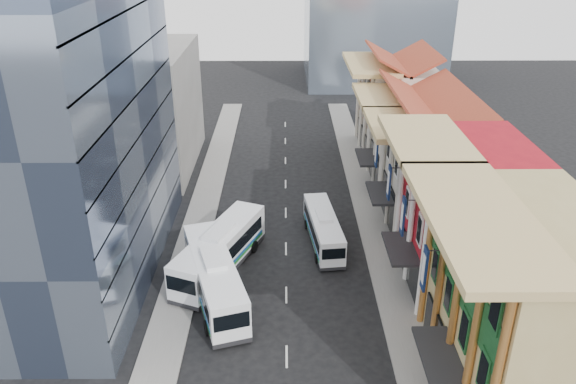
{
  "coord_description": "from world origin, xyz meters",
  "views": [
    {
      "loc": [
        -0.09,
        -21.42,
        26.29
      ],
      "look_at": [
        0.18,
        21.93,
        5.69
      ],
      "focal_mm": 35.0,
      "sensor_mm": 36.0,
      "label": 1
    }
  ],
  "objects_px": {
    "office_tower": "(55,96)",
    "bus_right": "(323,228)",
    "bus_left_far": "(220,250)",
    "shophouse_tan": "(527,311)",
    "bus_left_near": "(214,277)"
  },
  "relations": [
    {
      "from": "office_tower",
      "to": "bus_left_near",
      "type": "height_order",
      "value": "office_tower"
    },
    {
      "from": "bus_left_near",
      "to": "bus_right",
      "type": "height_order",
      "value": "bus_left_near"
    },
    {
      "from": "office_tower",
      "to": "shophouse_tan",
      "type": "bearing_deg",
      "value": -24.3
    },
    {
      "from": "shophouse_tan",
      "to": "bus_right",
      "type": "bearing_deg",
      "value": 120.65
    },
    {
      "from": "office_tower",
      "to": "bus_right",
      "type": "xyz_separation_m",
      "value": [
        20.39,
        3.91,
        -13.44
      ]
    },
    {
      "from": "bus_left_near",
      "to": "bus_left_far",
      "type": "xyz_separation_m",
      "value": [
        0.0,
        4.06,
        -0.02
      ]
    },
    {
      "from": "shophouse_tan",
      "to": "bus_left_far",
      "type": "relative_size",
      "value": 1.15
    },
    {
      "from": "bus_left_far",
      "to": "bus_right",
      "type": "xyz_separation_m",
      "value": [
        8.89,
        4.27,
        -0.39
      ]
    },
    {
      "from": "shophouse_tan",
      "to": "bus_left_far",
      "type": "xyz_separation_m",
      "value": [
        -19.5,
        13.64,
        -4.05
      ]
    },
    {
      "from": "bus_right",
      "to": "office_tower",
      "type": "bearing_deg",
      "value": -175.57
    },
    {
      "from": "bus_right",
      "to": "bus_left_near",
      "type": "bearing_deg",
      "value": -143.3
    },
    {
      "from": "shophouse_tan",
      "to": "office_tower",
      "type": "distance_m",
      "value": 35.19
    },
    {
      "from": "shophouse_tan",
      "to": "bus_left_near",
      "type": "height_order",
      "value": "shophouse_tan"
    },
    {
      "from": "office_tower",
      "to": "bus_left_far",
      "type": "xyz_separation_m",
      "value": [
        11.5,
        -0.36,
        -13.05
      ]
    },
    {
      "from": "bus_left_far",
      "to": "office_tower",
      "type": "bearing_deg",
      "value": -159.45
    }
  ]
}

